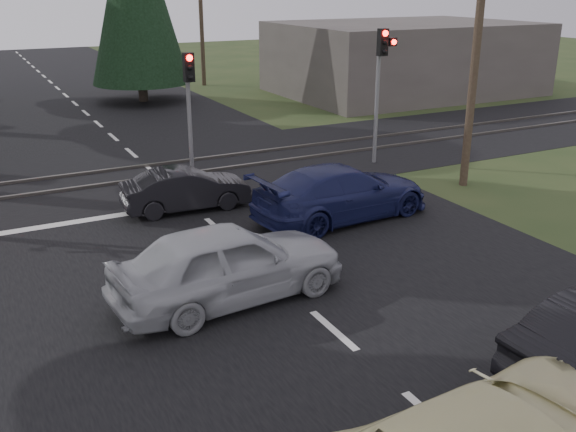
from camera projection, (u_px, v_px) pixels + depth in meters
ground at (334, 331)px, 12.05m from camera, size 120.00×120.00×0.00m
road at (171, 188)px, 20.40m from camera, size 14.00×100.00×0.01m
rail_corridor at (153, 172)px, 22.07m from camera, size 120.00×8.00×0.01m
stop_line at (190, 204)px, 18.89m from camera, size 13.00×0.35×0.00m
rail_near at (160, 177)px, 21.38m from camera, size 120.00×0.12×0.10m
rail_far at (147, 165)px, 22.72m from camera, size 120.00×0.12×0.10m
traffic_signal_right at (381, 70)px, 22.07m from camera, size 0.68×0.48×4.70m
traffic_signal_center at (189, 94)px, 20.43m from camera, size 0.32×0.48×4.10m
utility_pole_near at (478, 33)px, 19.10m from camera, size 1.80×0.26×9.00m
utility_pole_mid at (201, 7)px, 39.13m from camera, size 1.80×0.26×9.00m
building_right at (404, 58)px, 37.48m from camera, size 14.00×10.00×4.00m
silver_car at (228, 263)px, 12.96m from camera, size 4.98×2.36×1.64m
blue_sedan at (341, 192)px, 17.54m from camera, size 5.33×2.56×1.50m
dark_car_far at (187, 190)px, 18.28m from camera, size 3.70×1.48×1.20m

